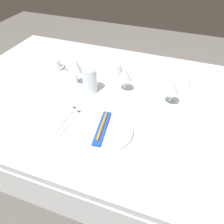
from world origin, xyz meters
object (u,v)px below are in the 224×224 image
at_px(wine_glass_left, 76,66).
at_px(dinner_plate, 102,130).
at_px(drink_tumbler, 90,80).
at_px(fork_inner, 67,116).
at_px(toothbrush_package, 102,128).
at_px(spoon_tea, 163,138).
at_px(coffee_cup_left, 115,69).
at_px(coffee_cup_right, 55,64).
at_px(dinner_knife, 140,140).
at_px(wine_glass_right, 125,74).
at_px(napkin_folded, 188,74).
at_px(spoon_soup, 149,135).
at_px(fork_outer, 72,119).
at_px(wine_glass_centre, 172,88).
at_px(spoon_dessert, 156,137).

bearing_deg(wine_glass_left, dinner_plate, -48.11).
bearing_deg(dinner_plate, drink_tumbler, 123.59).
bearing_deg(fork_inner, toothbrush_package, -10.85).
height_order(spoon_tea, coffee_cup_left, coffee_cup_left).
xyz_separation_m(fork_inner, coffee_cup_left, (0.08, 0.42, 0.04)).
relative_size(spoon_tea, coffee_cup_right, 2.25).
height_order(dinner_plate, dinner_knife, dinner_plate).
distance_m(wine_glass_right, napkin_folded, 0.33).
xyz_separation_m(toothbrush_package, spoon_soup, (0.20, 0.05, -0.02)).
bearing_deg(drink_tumbler, wine_glass_left, 158.55).
distance_m(fork_outer, napkin_folded, 0.64).
bearing_deg(coffee_cup_right, dinner_knife, -31.05).
bearing_deg(toothbrush_package, fork_inner, 169.15).
relative_size(toothbrush_package, wine_glass_centre, 1.64).
relative_size(fork_inner, drink_tumbler, 1.74).
bearing_deg(wine_glass_centre, spoon_dessert, -91.77).
bearing_deg(fork_inner, coffee_cup_left, 78.83).
bearing_deg(napkin_folded, spoon_tea, -94.53).
xyz_separation_m(wine_glass_right, drink_tumbler, (-0.16, -0.07, -0.03)).
distance_m(fork_outer, spoon_tea, 0.41).
bearing_deg(spoon_soup, drink_tumbler, 150.08).
height_order(toothbrush_package, fork_inner, toothbrush_package).
height_order(wine_glass_centre, wine_glass_right, wine_glass_right).
bearing_deg(napkin_folded, coffee_cup_right, -173.18).
bearing_deg(dinner_plate, dinner_knife, 3.82).
distance_m(spoon_tea, wine_glass_centre, 0.27).
height_order(coffee_cup_right, wine_glass_left, wine_glass_left).
bearing_deg(napkin_folded, drink_tumbler, -155.51).
height_order(spoon_soup, coffee_cup_left, coffee_cup_left).
bearing_deg(fork_outer, wine_glass_right, 65.00).
bearing_deg(dinner_knife, wine_glass_centre, 77.07).
distance_m(spoon_dessert, napkin_folded, 0.44).
xyz_separation_m(spoon_soup, spoon_dessert, (0.03, -0.00, 0.00)).
distance_m(wine_glass_left, drink_tumbler, 0.11).
distance_m(fork_inner, wine_glass_left, 0.30).
height_order(fork_inner, spoon_soup, spoon_soup).
bearing_deg(spoon_soup, fork_inner, -177.60).
relative_size(dinner_knife, spoon_tea, 0.95).
distance_m(dinner_plate, coffee_cup_right, 0.60).
relative_size(coffee_cup_left, wine_glass_left, 0.66).
bearing_deg(wine_glass_centre, fork_inner, -147.28).
relative_size(wine_glass_left, napkin_folded, 0.95).
bearing_deg(fork_inner, drink_tumbler, 86.78).
height_order(spoon_soup, wine_glass_right, wine_glass_right).
height_order(spoon_dessert, wine_glass_centre, wine_glass_centre).
bearing_deg(fork_outer, coffee_cup_left, 83.12).
distance_m(fork_outer, drink_tumbler, 0.25).
bearing_deg(spoon_soup, napkin_folded, 77.83).
height_order(toothbrush_package, coffee_cup_left, coffee_cup_left).
xyz_separation_m(spoon_tea, coffee_cup_right, (-0.71, 0.34, 0.04)).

